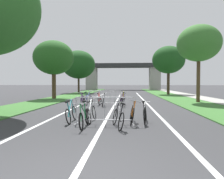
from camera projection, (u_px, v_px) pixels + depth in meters
The scene contains 25 objects.
grass_verge_left at pixel (70, 96), 25.26m from camera, with size 3.08×53.22×0.05m, color #386B2D.
grass_verge_right at pixel (170, 96), 24.41m from camera, with size 3.08×53.22×0.05m, color #386B2D.
sidewalk_path_right at pixel (193, 96), 24.23m from camera, with size 2.12×53.22×0.08m, color #9E9B93.
lane_stripe_center at pixel (117, 101), 18.48m from camera, with size 0.14×30.79×0.01m, color silver.
lane_stripe_right_lane at pixel (144, 101), 18.30m from camera, with size 0.14×30.79×0.01m, color silver.
lane_stripe_left_lane at pixel (90, 101), 18.65m from camera, with size 0.14×30.79×0.01m, color silver.
overpass_bridge at pixel (123, 72), 46.85m from camera, with size 19.09×3.51×5.91m.
tree_left_oak_near at pixel (54, 58), 20.55m from camera, with size 3.94×3.94×5.75m.
tree_left_pine_near at pixel (79, 65), 32.28m from camera, with size 5.12×5.12×6.60m.
tree_right_cypress_far at pixel (199, 44), 16.53m from camera, with size 3.40×3.40×6.18m.
tree_right_maple_mid at pixel (168, 60), 27.95m from camera, with size 4.33×4.33×6.52m.
crowd_barrier_nearest at pixel (105, 111), 7.90m from camera, with size 2.26×0.46×1.05m.
crowd_barrier_second at pixel (105, 98), 14.54m from camera, with size 2.27×0.53×1.05m.
bicycle_purple_0 at pixel (83, 100), 14.28m from camera, with size 0.43×1.70×1.00m.
bicycle_black_1 at pixel (118, 118), 7.32m from camera, with size 0.56×1.66×0.93m.
bicycle_silver_2 at pixel (103, 101), 14.13m from camera, with size 0.54×1.70×0.98m.
bicycle_blue_3 at pixel (88, 100), 15.06m from camera, with size 0.50×1.64×0.95m.
bicycle_yellow_4 at pixel (123, 101), 14.05m from camera, with size 0.49×1.67×1.02m.
bicycle_teal_5 at pixel (71, 113), 8.39m from camera, with size 0.50×1.58×0.95m.
bicycle_orange_6 at pixel (132, 113), 8.22m from camera, with size 0.45×1.72×0.97m.
bicycle_green_7 at pixel (84, 117), 7.43m from camera, with size 0.49×1.70×0.93m.
bicycle_red_8 at pixel (100, 100), 15.04m from camera, with size 0.53×1.59×0.94m.
bicycle_white_9 at pixel (91, 113), 8.47m from camera, with size 0.55×1.66×0.95m.
bicycle_purple_10 at pixel (122, 100), 14.91m from camera, with size 0.48×1.63×0.91m.
bicycle_black_11 at pixel (145, 114), 8.18m from camera, with size 0.43×1.56×0.90m.
Camera 1 is at (0.88, -3.03, 1.58)m, focal length 33.44 mm.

